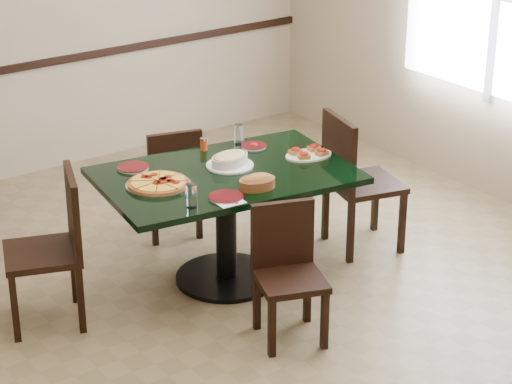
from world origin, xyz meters
TOP-DOWN VIEW (x-y plane):
  - floor at (0.00, 0.00)m, footprint 5.50×5.50m
  - room_shell at (1.02, 1.73)m, footprint 5.50×5.50m
  - main_table at (0.06, 0.28)m, footprint 1.68×1.22m
  - chair_far at (0.13, 1.03)m, footprint 0.47×0.47m
  - chair_near at (-0.03, -0.46)m, footprint 0.48×0.48m
  - chair_right at (1.02, 0.16)m, footprint 0.55×0.55m
  - chair_left at (-1.02, 0.45)m, footprint 0.56×0.56m
  - pepperoni_pizza at (-0.39, 0.34)m, footprint 0.40×0.40m
  - lasagna_casserole at (0.15, 0.35)m, footprint 0.30×0.30m
  - bread_basket at (0.08, -0.04)m, footprint 0.25×0.19m
  - bruschetta_platter at (0.65, 0.19)m, footprint 0.35×0.28m
  - side_plate_near at (-0.16, -0.05)m, footprint 0.20×0.20m
  - side_plate_far_r at (0.47, 0.54)m, footprint 0.17×0.17m
  - side_plate_far_l at (-0.37, 0.67)m, footprint 0.20×0.20m
  - napkin_setting at (-0.17, -0.10)m, footprint 0.17×0.17m
  - water_glass_a at (0.43, 0.65)m, footprint 0.06×0.06m
  - water_glass_b at (-0.39, -0.04)m, footprint 0.07×0.07m
  - pepper_shaker at (0.17, 0.69)m, footprint 0.05×0.05m

SIDE VIEW (x-z plane):
  - floor at x=0.00m, z-range 0.00..0.00m
  - chair_near at x=-0.03m, z-range 0.04..0.84m
  - chair_far at x=0.13m, z-range 0.04..0.86m
  - chair_left at x=-1.02m, z-range 0.06..0.99m
  - chair_right at x=1.02m, z-range 0.06..1.03m
  - main_table at x=0.06m, z-range 0.19..0.94m
  - napkin_setting at x=-0.17m, z-range 0.75..0.76m
  - side_plate_near at x=-0.16m, z-range 0.75..0.77m
  - side_plate_far_l at x=-0.37m, z-range 0.75..0.77m
  - side_plate_far_r at x=0.47m, z-range 0.74..0.77m
  - pepperoni_pizza at x=-0.39m, z-range 0.75..0.79m
  - bruschetta_platter at x=0.65m, z-range 0.75..0.80m
  - bread_basket at x=0.08m, z-range 0.74..0.84m
  - pepper_shaker at x=0.17m, z-range 0.75..0.84m
  - lasagna_casserole at x=0.15m, z-range 0.75..0.84m
  - water_glass_a at x=0.43m, z-range 0.75..0.89m
  - water_glass_b at x=-0.39m, z-range 0.75..0.89m
  - room_shell at x=1.02m, z-range -1.58..3.92m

